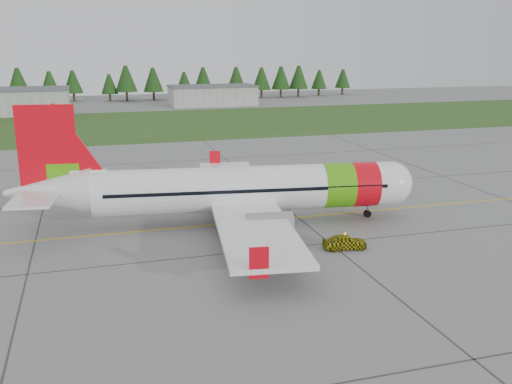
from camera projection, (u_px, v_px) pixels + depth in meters
name	position (u px, v px, depth m)	size (l,w,h in m)	color
ground	(219.00, 255.00, 47.58)	(320.00, 320.00, 0.00)	gray
aircraft	(237.00, 189.00, 55.07)	(39.05, 36.29, 11.85)	white
follow_me_car	(345.00, 228.00, 48.42)	(1.52, 1.28, 3.77)	#CFC50B
grass_strip	(135.00, 125.00, 123.69)	(320.00, 50.00, 0.03)	#30561E
taxi_guideline	(201.00, 226.00, 55.01)	(120.00, 0.25, 0.02)	gold
hangar_west	(1.00, 103.00, 140.71)	(32.00, 14.00, 6.00)	#A8A8A3
hangar_east	(212.00, 96.00, 163.30)	(24.00, 12.00, 5.20)	#A8A8A3
treeline	(119.00, 84.00, 174.41)	(160.00, 8.00, 10.00)	#1C3F14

